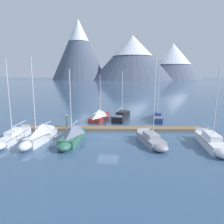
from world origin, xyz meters
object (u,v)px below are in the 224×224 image
sailboat_nearest_berth (13,137)px  sailboat_far_berth (122,116)px  sailboat_second_berth (40,134)px  sailboat_last_slip (212,142)px  sailboat_outer_slip (152,140)px  sailboat_mid_dock_starboard (100,115)px  sailboat_mid_dock_port (72,134)px  person_on_dock (67,120)px  sailboat_end_of_dock (157,116)px

sailboat_nearest_berth → sailboat_far_berth: 16.91m
sailboat_second_berth → sailboat_last_slip: size_ratio=1.15×
sailboat_outer_slip → sailboat_second_berth: bearing=-178.4°
sailboat_far_berth → sailboat_outer_slip: size_ratio=0.87×
sailboat_nearest_berth → sailboat_mid_dock_starboard: (7.96, 11.86, 0.27)m
sailboat_second_berth → sailboat_mid_dock_port: bearing=10.1°
sailboat_mid_dock_port → sailboat_outer_slip: bearing=-1.9°
person_on_dock → sailboat_mid_dock_port: bearing=-67.5°
sailboat_second_berth → sailboat_last_slip: 17.96m
sailboat_mid_dock_port → sailboat_last_slip: sailboat_mid_dock_port is taller
person_on_dock → sailboat_nearest_berth: bearing=-128.4°
sailboat_nearest_berth → sailboat_outer_slip: sailboat_outer_slip is taller
sailboat_far_berth → sailboat_end_of_dock: sailboat_far_berth is taller
sailboat_nearest_berth → sailboat_far_berth: sailboat_nearest_berth is taller
sailboat_end_of_dock → sailboat_second_berth: bearing=-137.8°
sailboat_second_berth → person_on_dock: bearing=77.3°
sailboat_outer_slip → sailboat_last_slip: size_ratio=1.14×
sailboat_mid_dock_starboard → sailboat_far_berth: sailboat_far_berth is taller
sailboat_far_berth → sailboat_mid_dock_port: bearing=-112.9°
sailboat_nearest_berth → sailboat_mid_dock_port: 6.58m
sailboat_mid_dock_port → sailboat_last_slip: 14.58m
sailboat_mid_dock_starboard → person_on_dock: size_ratio=4.44×
sailboat_second_berth → sailboat_far_berth: 15.04m
sailboat_end_of_dock → person_on_dock: sailboat_end_of_dock is taller
sailboat_mid_dock_starboard → sailboat_nearest_berth: bearing=-123.8°
sailboat_outer_slip → sailboat_end_of_dock: size_ratio=1.17×
sailboat_outer_slip → sailboat_end_of_dock: bearing=80.3°
sailboat_last_slip → sailboat_outer_slip: bearing=175.9°
sailboat_second_berth → person_on_dock: (1.29, 5.71, 0.33)m
sailboat_second_berth → sailboat_mid_dock_starboard: 12.91m
sailboat_mid_dock_port → sailboat_last_slip: size_ratio=1.00×
sailboat_mid_dock_starboard → sailboat_end_of_dock: (9.37, 0.88, -0.26)m
sailboat_nearest_berth → sailboat_last_slip: (21.11, -0.22, 0.03)m
sailboat_outer_slip → sailboat_end_of_dock: 12.71m
sailboat_mid_dock_port → person_on_dock: 5.54m
sailboat_nearest_berth → person_on_dock: (4.44, 5.59, 0.73)m
person_on_dock → sailboat_last_slip: bearing=-19.2°
sailboat_mid_dock_port → sailboat_mid_dock_starboard: size_ratio=1.04×
sailboat_second_berth → sailboat_outer_slip: (12.03, 0.33, -0.43)m
sailboat_mid_dock_starboard → sailboat_second_berth: bearing=-111.8°
sailboat_far_berth → sailboat_outer_slip: sailboat_outer_slip is taller
person_on_dock → sailboat_mid_dock_starboard: bearing=60.7°
sailboat_second_berth → sailboat_outer_slip: size_ratio=1.01×
sailboat_nearest_berth → sailboat_mid_dock_port: (6.55, 0.49, 0.29)m
sailboat_nearest_berth → sailboat_far_berth: (11.56, 12.35, 0.07)m
sailboat_end_of_dock → sailboat_last_slip: 13.50m
sailboat_mid_dock_starboard → sailboat_last_slip: size_ratio=0.96×
sailboat_mid_dock_starboard → person_on_dock: 7.20m
sailboat_far_berth → sailboat_end_of_dock: size_ratio=1.02×
sailboat_second_berth → sailboat_far_berth: bearing=56.0°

